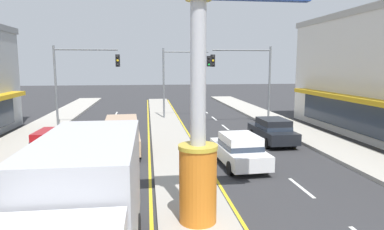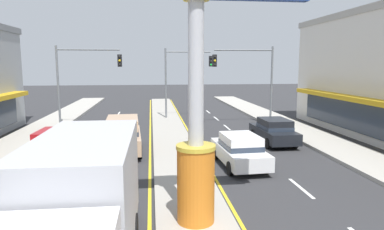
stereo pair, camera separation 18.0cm
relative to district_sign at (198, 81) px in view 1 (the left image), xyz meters
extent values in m
cube|color=#A39E93|center=(0.00, 11.42, -4.27)|extent=(2.40, 52.00, 0.14)
cube|color=#ADA89E|center=(-9.27, 9.42, -4.25)|extent=(2.94, 60.00, 0.18)
cube|color=#ADA89E|center=(9.27, 9.42, -4.25)|extent=(2.94, 60.00, 0.18)
cube|color=silver|center=(-4.50, 2.62, -4.33)|extent=(0.14, 2.20, 0.01)
cube|color=silver|center=(-4.50, 7.02, -4.33)|extent=(0.14, 2.20, 0.01)
cube|color=silver|center=(-4.50, 11.42, -4.33)|extent=(0.14, 2.20, 0.01)
cube|color=silver|center=(-4.50, 15.82, -4.33)|extent=(0.14, 2.20, 0.01)
cube|color=silver|center=(-4.50, 20.22, -4.33)|extent=(0.14, 2.20, 0.01)
cube|color=silver|center=(-4.50, 24.62, -4.33)|extent=(0.14, 2.20, 0.01)
cube|color=silver|center=(4.50, 2.62, -4.33)|extent=(0.14, 2.20, 0.01)
cube|color=silver|center=(4.50, 7.02, -4.33)|extent=(0.14, 2.20, 0.01)
cube|color=silver|center=(4.50, 11.42, -4.33)|extent=(0.14, 2.20, 0.01)
cube|color=silver|center=(4.50, 15.82, -4.33)|extent=(0.14, 2.20, 0.01)
cube|color=silver|center=(4.50, 20.22, -4.33)|extent=(0.14, 2.20, 0.01)
cube|color=silver|center=(4.50, 24.62, -4.33)|extent=(0.14, 2.20, 0.01)
cube|color=yellow|center=(-1.38, 11.42, -4.33)|extent=(0.12, 52.00, 0.01)
cube|color=yellow|center=(1.38, 11.42, -4.33)|extent=(0.12, 52.00, 0.01)
cylinder|color=orange|center=(0.00, 0.00, -3.09)|extent=(1.11, 1.11, 2.22)
cylinder|color=gold|center=(0.00, 0.00, -1.92)|extent=(1.16, 1.16, 0.12)
cylinder|color=#B7B7BC|center=(0.00, 0.00, 0.20)|extent=(0.45, 0.45, 4.35)
cube|color=gold|center=(11.36, 7.51, -1.67)|extent=(0.90, 20.79, 0.30)
cylinder|color=slate|center=(-8.20, 17.12, -1.24)|extent=(0.16, 0.16, 6.20)
cylinder|color=slate|center=(-5.89, 17.12, 1.56)|extent=(4.62, 0.12, 0.12)
cube|color=black|center=(-3.58, 16.96, 0.75)|extent=(0.32, 0.24, 0.92)
sphere|color=black|center=(-3.58, 16.82, 1.05)|extent=(0.17, 0.17, 0.17)
sphere|color=yellow|center=(-3.58, 16.82, 0.75)|extent=(0.17, 0.17, 0.17)
sphere|color=black|center=(-3.58, 16.82, 0.45)|extent=(0.17, 0.17, 0.17)
cylinder|color=slate|center=(8.20, 16.53, -1.24)|extent=(0.16, 0.16, 6.20)
cylinder|color=slate|center=(5.89, 16.53, 1.56)|extent=(4.62, 0.12, 0.12)
cube|color=black|center=(3.58, 16.37, 0.75)|extent=(0.32, 0.24, 0.92)
sphere|color=black|center=(3.58, 16.23, 1.05)|extent=(0.17, 0.17, 0.17)
sphere|color=yellow|center=(3.58, 16.23, 0.75)|extent=(0.17, 0.17, 0.17)
sphere|color=black|center=(3.58, 16.23, 0.45)|extent=(0.17, 0.17, 0.17)
cylinder|color=slate|center=(0.03, 20.50, -1.24)|extent=(0.16, 0.16, 6.20)
cylinder|color=slate|center=(2.01, 20.50, 1.56)|extent=(3.96, 0.12, 0.12)
cube|color=black|center=(3.99, 20.34, 0.75)|extent=(0.32, 0.24, 0.92)
sphere|color=black|center=(3.99, 20.20, 1.05)|extent=(0.17, 0.17, 0.17)
sphere|color=black|center=(3.99, 20.20, 0.75)|extent=(0.17, 0.17, 0.17)
sphere|color=#19D83F|center=(3.99, 20.20, 0.45)|extent=(0.17, 0.17, 0.17)
cube|color=tan|center=(-2.85, 9.06, -3.64)|extent=(2.15, 4.70, 0.80)
cube|color=tan|center=(-2.86, 9.24, -2.84)|extent=(1.83, 2.94, 0.80)
cube|color=#283342|center=(-2.86, 9.24, -3.12)|extent=(1.87, 2.97, 0.24)
cylinder|color=black|center=(-1.90, 7.69, -4.00)|extent=(0.26, 0.69, 0.68)
cylinder|color=black|center=(-3.64, 7.59, -4.00)|extent=(0.26, 0.69, 0.68)
cylinder|color=black|center=(-2.06, 10.53, -4.00)|extent=(0.26, 0.69, 0.68)
cylinder|color=black|center=(-3.80, 10.44, -4.00)|extent=(0.26, 0.69, 0.68)
cube|color=maroon|center=(-6.15, 7.79, -3.74)|extent=(1.93, 4.37, 0.66)
cube|color=maroon|center=(-6.14, 7.96, -3.11)|extent=(1.63, 2.21, 0.60)
cube|color=#283342|center=(-6.14, 7.96, -3.29)|extent=(1.67, 2.23, 0.24)
cylinder|color=black|center=(-5.40, 6.43, -4.03)|extent=(0.24, 0.63, 0.62)
cylinder|color=black|center=(-7.01, 6.49, -4.03)|extent=(0.24, 0.63, 0.62)
cylinder|color=black|center=(-5.29, 9.09, -4.03)|extent=(0.24, 0.63, 0.62)
cylinder|color=black|center=(-6.91, 9.16, -4.03)|extent=(0.24, 0.63, 0.62)
cube|color=#B2B2B7|center=(-2.83, -1.58, -2.52)|extent=(2.24, 4.82, 2.60)
cylinder|color=black|center=(-1.81, -0.87, -3.92)|extent=(0.27, 0.84, 0.84)
cube|color=white|center=(2.85, 5.88, -3.74)|extent=(2.00, 4.39, 0.66)
cube|color=white|center=(2.86, 5.70, -3.11)|extent=(1.67, 2.23, 0.60)
cube|color=#283342|center=(2.86, 5.70, -3.29)|extent=(1.70, 2.26, 0.24)
cylinder|color=black|center=(1.97, 7.16, -4.03)|extent=(0.25, 0.63, 0.62)
cylinder|color=black|center=(3.58, 7.25, -4.03)|extent=(0.25, 0.63, 0.62)
cylinder|color=black|center=(2.12, 4.50, -4.03)|extent=(0.25, 0.63, 0.62)
cylinder|color=black|center=(3.73, 4.59, -4.03)|extent=(0.25, 0.63, 0.62)
cube|color=black|center=(6.15, 10.25, -3.74)|extent=(1.83, 4.33, 0.66)
cube|color=black|center=(6.15, 10.08, -3.11)|extent=(1.59, 2.18, 0.60)
cube|color=#283342|center=(6.15, 10.08, -3.29)|extent=(1.62, 2.20, 0.24)
cylinder|color=black|center=(5.32, 11.57, -4.03)|extent=(0.23, 0.62, 0.62)
cylinder|color=black|center=(6.94, 11.60, -4.03)|extent=(0.23, 0.62, 0.62)
cylinder|color=black|center=(5.36, 8.91, -4.03)|extent=(0.23, 0.62, 0.62)
cylinder|color=black|center=(6.98, 8.93, -4.03)|extent=(0.23, 0.62, 0.62)
camera|label=1|loc=(-1.44, -9.56, 0.44)|focal=31.98mm
camera|label=2|loc=(-1.26, -9.58, 0.44)|focal=31.98mm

